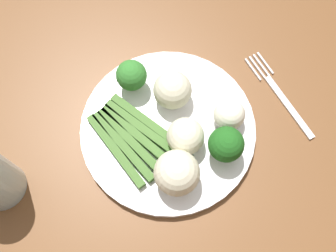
% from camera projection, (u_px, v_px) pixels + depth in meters
% --- Properties ---
extents(ground_plane, '(6.00, 6.00, 0.02)m').
position_uv_depth(ground_plane, '(188.00, 204.00, 1.31)').
color(ground_plane, gray).
extents(dining_table, '(1.36, 0.85, 0.76)m').
position_uv_depth(dining_table, '(206.00, 143.00, 0.69)').
color(dining_table, brown).
rests_on(dining_table, ground_plane).
extents(plate, '(0.26, 0.26, 0.01)m').
position_uv_depth(plate, '(168.00, 129.00, 0.57)').
color(plate, white).
rests_on(plate, dining_table).
extents(asparagus_bundle, '(0.11, 0.15, 0.01)m').
position_uv_depth(asparagus_bundle, '(132.00, 137.00, 0.56)').
color(asparagus_bundle, '#3D6626').
rests_on(asparagus_bundle, plate).
extents(broccoli_front, '(0.05, 0.05, 0.06)m').
position_uv_depth(broccoli_front, '(131.00, 76.00, 0.56)').
color(broccoli_front, '#609E3D').
rests_on(broccoli_front, plate).
extents(broccoli_near_center, '(0.05, 0.05, 0.06)m').
position_uv_depth(broccoli_near_center, '(226.00, 145.00, 0.52)').
color(broccoli_near_center, '#4C7F2B').
rests_on(broccoli_near_center, plate).
extents(cauliflower_back_right, '(0.05, 0.05, 0.05)m').
position_uv_depth(cauliflower_back_right, '(185.00, 136.00, 0.53)').
color(cauliflower_back_right, beige).
rests_on(cauliflower_back_right, plate).
extents(cauliflower_right, '(0.06, 0.06, 0.06)m').
position_uv_depth(cauliflower_right, '(177.00, 173.00, 0.51)').
color(cauliflower_right, beige).
rests_on(cauliflower_right, plate).
extents(cauliflower_back, '(0.06, 0.06, 0.06)m').
position_uv_depth(cauliflower_back, '(172.00, 90.00, 0.56)').
color(cauliflower_back, beige).
rests_on(cauliflower_back, plate).
extents(cauliflower_front_left, '(0.05, 0.05, 0.05)m').
position_uv_depth(cauliflower_front_left, '(229.00, 114.00, 0.55)').
color(cauliflower_front_left, white).
rests_on(cauliflower_front_left, plate).
extents(fork, '(0.03, 0.17, 0.00)m').
position_uv_depth(fork, '(279.00, 94.00, 0.60)').
color(fork, silver).
rests_on(fork, dining_table).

